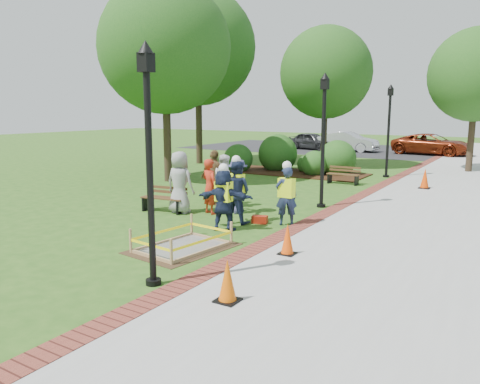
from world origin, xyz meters
The scene contains 35 objects.
ground centered at (0.00, 0.00, 0.00)m, with size 100.00×100.00×0.00m, color #285116.
sidewalk centered at (5.00, 10.00, 0.01)m, with size 6.00×60.00×0.02m, color #9E9E99.
brick_edging centered at (1.75, 10.00, 0.01)m, with size 0.50×60.00×0.03m, color maroon.
mulch_bed centered at (-3.00, 12.00, 0.02)m, with size 7.00×3.00×0.05m, color #381E0F.
parking_lot centered at (0.00, 27.00, 0.00)m, with size 36.00×12.00×0.01m, color black.
wet_concrete_pad centered at (0.31, -0.98, 0.23)m, with size 1.97×2.49×0.55m.
bench_near centered at (-2.63, 1.78, 0.25)m, with size 1.48×0.66×0.77m.
bench_far centered at (0.23, 9.95, 0.24)m, with size 1.37×0.47×0.74m.
cone_front centered at (2.83, -2.96, 0.36)m, with size 0.37×0.37×0.74m.
cone_back centered at (2.55, -0.15, 0.33)m, with size 0.35×0.35×0.69m.
cone_far centered at (3.41, 10.48, 0.40)m, with size 0.42×0.42×0.82m.
toolbox centered at (0.63, 2.04, 0.11)m, with size 0.43×0.23×0.21m, color maroon.
lamp_near centered at (1.25, -3.00, 2.48)m, with size 0.28×0.28×4.26m.
lamp_mid centered at (1.25, 5.00, 2.48)m, with size 0.28×0.28×4.26m.
lamp_far centered at (1.25, 13.00, 2.48)m, with size 0.28×0.28×4.26m.
tree_left centered at (-6.64, 6.72, 5.69)m, with size 5.59×5.59×8.50m.
tree_back centered at (-2.79, 15.28, 5.05)m, with size 4.91×4.91×7.52m.
tree_right centered at (4.31, 17.17, 4.79)m, with size 4.59×4.59×7.10m.
tree_far centered at (-9.62, 13.04, 6.58)m, with size 6.53×6.53×9.85m.
shrub_a centered at (-5.79, 11.20, 0.00)m, with size 1.50×1.50×1.50m, color #134516.
shrub_b centered at (-4.25, 12.62, 0.00)m, with size 2.02×2.02×2.02m, color #134516.
shrub_c centered at (-1.86, 11.85, 0.00)m, with size 1.28×1.28×1.28m, color #134516.
shrub_d centered at (-1.02, 12.65, 0.00)m, with size 1.81×1.81×1.81m, color #134516.
shrub_e centered at (-2.66, 12.68, 0.00)m, with size 0.92×0.92×0.92m, color #134516.
casual_person_a centered at (-2.09, 1.91, 0.94)m, with size 0.62×0.42×1.89m.
casual_person_b centered at (-1.26, 2.32, 0.83)m, with size 0.62×0.50×1.67m.
casual_person_c centered at (-1.40, 3.34, 0.86)m, with size 0.65×0.61×1.71m.
casual_person_d centered at (-1.83, 3.41, 0.91)m, with size 0.60×0.40×1.83m.
casual_person_e centered at (-0.58, 2.80, 0.83)m, with size 0.63×0.60×1.67m.
hivis_worker_a centered at (0.20, 0.88, 0.88)m, with size 0.58×0.45×1.76m.
hivis_worker_b centered at (1.33, 2.26, 0.88)m, with size 0.61×0.56×1.76m.
hivis_worker_c centered at (0.04, 1.75, 0.94)m, with size 0.56×0.37×1.89m.
parked_car_a centered at (-7.74, 25.34, 0.00)m, with size 4.52×1.96×1.47m, color #292A2C.
parked_car_b centered at (-4.82, 25.33, 0.00)m, with size 4.92×2.14×1.60m, color silver.
parked_car_c centered at (1.05, 25.74, 0.00)m, with size 4.89×2.13×1.59m, color maroon.
Camera 1 is at (6.81, -9.02, 3.13)m, focal length 35.00 mm.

